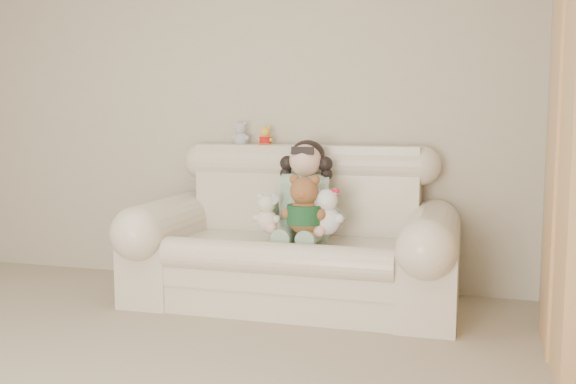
{
  "coord_description": "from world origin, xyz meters",
  "views": [
    {
      "loc": [
        1.78,
        -1.97,
        1.22
      ],
      "look_at": [
        0.68,
        1.9,
        0.75
      ],
      "focal_mm": 40.13,
      "sensor_mm": 36.0,
      "label": 1
    }
  ],
  "objects_px": {
    "brown_teddy": "(305,199)",
    "white_cat": "(327,206)",
    "seated_child": "(306,189)",
    "sofa": "(292,226)",
    "cream_teddy": "(267,209)"
  },
  "relations": [
    {
      "from": "brown_teddy",
      "to": "white_cat",
      "type": "bearing_deg",
      "value": 22.48
    },
    {
      "from": "brown_teddy",
      "to": "white_cat",
      "type": "height_order",
      "value": "brown_teddy"
    },
    {
      "from": "sofa",
      "to": "white_cat",
      "type": "height_order",
      "value": "sofa"
    },
    {
      "from": "seated_child",
      "to": "white_cat",
      "type": "height_order",
      "value": "seated_child"
    },
    {
      "from": "seated_child",
      "to": "white_cat",
      "type": "bearing_deg",
      "value": -57.15
    },
    {
      "from": "cream_teddy",
      "to": "sofa",
      "type": "bearing_deg",
      "value": 65.05
    },
    {
      "from": "brown_teddy",
      "to": "cream_teddy",
      "type": "relative_size",
      "value": 1.52
    },
    {
      "from": "brown_teddy",
      "to": "cream_teddy",
      "type": "bearing_deg",
      "value": -179.29
    },
    {
      "from": "sofa",
      "to": "seated_child",
      "type": "bearing_deg",
      "value": 49.55
    },
    {
      "from": "seated_child",
      "to": "brown_teddy",
      "type": "bearing_deg",
      "value": -86.49
    },
    {
      "from": "seated_child",
      "to": "sofa",
      "type": "bearing_deg",
      "value": -139.85
    },
    {
      "from": "white_cat",
      "to": "seated_child",
      "type": "bearing_deg",
      "value": 114.93
    },
    {
      "from": "cream_teddy",
      "to": "brown_teddy",
      "type": "bearing_deg",
      "value": 10.28
    },
    {
      "from": "seated_child",
      "to": "white_cat",
      "type": "relative_size",
      "value": 1.94
    },
    {
      "from": "sofa",
      "to": "seated_child",
      "type": "distance_m",
      "value": 0.26
    }
  ]
}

